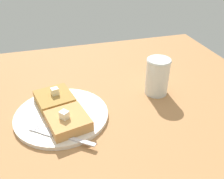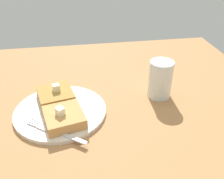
{
  "view_description": "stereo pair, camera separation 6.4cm",
  "coord_description": "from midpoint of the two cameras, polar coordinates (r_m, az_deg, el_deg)",
  "views": [
    {
      "loc": [
        -42.66,
        9.34,
        41.66
      ],
      "look_at": [
        9.59,
        -5.67,
        7.3
      ],
      "focal_mm": 40.0,
      "sensor_mm": 36.0,
      "label": 1
    },
    {
      "loc": [
        -44.06,
        3.07,
        41.66
      ],
      "look_at": [
        9.59,
        -5.67,
        7.3
      ],
      "focal_mm": 40.0,
      "sensor_mm": 36.0,
      "label": 2
    }
  ],
  "objects": [
    {
      "name": "table_surface",
      "position": [
        0.59,
        -0.83,
        -10.29
      ],
      "size": [
        104.81,
        104.81,
        2.8
      ],
      "primitive_type": "cube",
      "color": "#AA7546",
      "rests_on": "ground"
    },
    {
      "name": "plate",
      "position": [
        0.64,
        -8.91,
        -5.03
      ],
      "size": [
        23.02,
        23.02,
        1.01
      ],
      "color": "silver",
      "rests_on": "table_surface"
    },
    {
      "name": "toast_slice_left",
      "position": [
        0.59,
        -7.83,
        -6.44
      ],
      "size": [
        10.96,
        10.59,
        2.58
      ],
      "primitive_type": "cube",
      "rotation": [
        0.0,
        0.0,
        0.22
      ],
      "color": "tan",
      "rests_on": "plate"
    },
    {
      "name": "toast_slice_middle",
      "position": [
        0.67,
        -10.1,
        -1.4
      ],
      "size": [
        10.96,
        10.59,
        2.58
      ],
      "primitive_type": "cube",
      "rotation": [
        0.0,
        0.0,
        0.22
      ],
      "color": "#A77A37",
      "rests_on": "plate"
    },
    {
      "name": "butter_pat_primary",
      "position": [
        0.57,
        -8.66,
        -5.04
      ],
      "size": [
        2.42,
        2.4,
        1.8
      ],
      "primitive_type": "cube",
      "rotation": [
        0.0,
        0.0,
        0.68
      ],
      "color": "#F6E8C7",
      "rests_on": "toast_slice_left"
    },
    {
      "name": "butter_pat_secondary",
      "position": [
        0.66,
        -9.97,
        0.31
      ],
      "size": [
        2.05,
        2.17,
        1.8
      ],
      "primitive_type": "cube",
      "rotation": [
        0.0,
        0.0,
        1.84
      ],
      "color": "beige",
      "rests_on": "toast_slice_middle"
    },
    {
      "name": "fork",
      "position": [
        0.58,
        -10.32,
        -9.23
      ],
      "size": [
        10.79,
        13.63,
        0.36
      ],
      "color": "silver",
      "rests_on": "plate"
    },
    {
      "name": "syrup_jar",
      "position": [
        0.69,
        13.57,
        1.96
      ],
      "size": [
        6.63,
        6.63,
        10.45
      ],
      "color": "#461A0C",
      "rests_on": "table_surface"
    }
  ]
}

